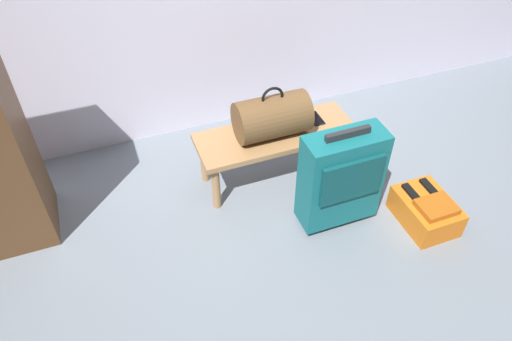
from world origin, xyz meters
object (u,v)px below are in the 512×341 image
(cell_phone, at_px, (316,118))
(duffel_bag_brown, at_px, (272,117))
(backpack_orange, at_px, (426,210))
(suitcase_upright_teal, at_px, (341,178))
(bench, at_px, (276,140))

(cell_phone, bearing_deg, duffel_bag_brown, -172.30)
(backpack_orange, bearing_deg, suitcase_upright_teal, 157.99)
(suitcase_upright_teal, bearing_deg, duffel_bag_brown, 114.62)
(duffel_bag_brown, xyz_separation_m, suitcase_upright_teal, (0.22, -0.49, -0.14))
(duffel_bag_brown, distance_m, backpack_orange, 1.07)
(duffel_bag_brown, height_order, suitcase_upright_teal, duffel_bag_brown)
(suitcase_upright_teal, bearing_deg, cell_phone, 79.56)
(bench, distance_m, backpack_orange, 1.00)
(duffel_bag_brown, relative_size, cell_phone, 3.06)
(cell_phone, distance_m, suitcase_upright_teal, 0.54)
(duffel_bag_brown, height_order, backpack_orange, duffel_bag_brown)
(duffel_bag_brown, distance_m, cell_phone, 0.35)
(bench, xyz_separation_m, suitcase_upright_teal, (0.19, -0.49, 0.04))
(suitcase_upright_teal, bearing_deg, backpack_orange, -22.01)
(cell_phone, relative_size, suitcase_upright_teal, 0.21)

